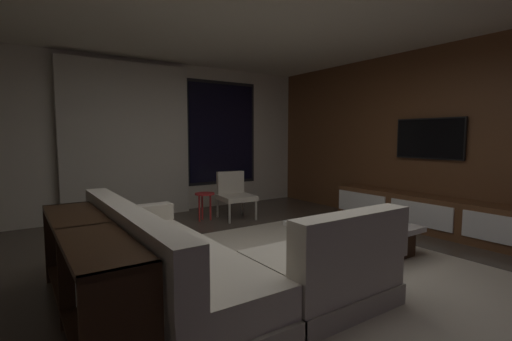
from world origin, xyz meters
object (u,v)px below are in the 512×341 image
(coffee_table, at_px, (352,238))
(side_stool, at_px, (205,198))
(accent_chair_near_window, at_px, (234,192))
(media_console, at_px, (432,215))
(sectional_couch, at_px, (208,266))
(mounted_tv, at_px, (429,139))
(book_stack_on_coffee_table, at_px, (357,223))
(console_table_behind_couch, at_px, (87,269))

(coffee_table, bearing_deg, side_stool, 105.64)
(accent_chair_near_window, height_order, media_console, accent_chair_near_window)
(sectional_couch, relative_size, mounted_tv, 2.39)
(book_stack_on_coffee_table, xyz_separation_m, accent_chair_near_window, (-0.17, 2.48, 0.05))
(side_stool, bearing_deg, accent_chair_near_window, -8.86)
(coffee_table, bearing_deg, console_table_behind_couch, 179.77)
(sectional_couch, bearing_deg, side_stool, 64.35)
(media_console, distance_m, mounted_tv, 1.13)
(accent_chair_near_window, distance_m, mounted_tv, 3.15)
(sectional_couch, relative_size, accent_chair_near_window, 3.21)
(mounted_tv, bearing_deg, media_console, -132.43)
(book_stack_on_coffee_table, distance_m, console_table_behind_couch, 2.86)
(accent_chair_near_window, distance_m, media_console, 3.06)
(media_console, height_order, console_table_behind_couch, console_table_behind_couch)
(coffee_table, bearing_deg, mounted_tv, 5.60)
(side_stool, height_order, media_console, media_console)
(coffee_table, height_order, side_stool, side_stool)
(console_table_behind_couch, bearing_deg, accent_chair_near_window, 41.79)
(sectional_couch, distance_m, console_table_behind_couch, 0.93)
(book_stack_on_coffee_table, relative_size, mounted_tv, 0.26)
(media_console, bearing_deg, mounted_tv, 47.57)
(mounted_tv, bearing_deg, accent_chair_near_window, 132.36)
(coffee_table, xyz_separation_m, accent_chair_near_window, (-0.18, 2.41, 0.25))
(console_table_behind_couch, bearing_deg, side_stool, 48.86)
(coffee_table, relative_size, console_table_behind_couch, 0.55)
(sectional_couch, bearing_deg, mounted_tv, 4.54)
(sectional_couch, height_order, coffee_table, sectional_couch)
(media_console, xyz_separation_m, mounted_tv, (0.18, 0.20, 1.10))
(coffee_table, distance_m, accent_chair_near_window, 2.43)
(book_stack_on_coffee_table, bearing_deg, console_table_behind_couch, 178.43)
(coffee_table, distance_m, console_table_behind_couch, 2.87)
(coffee_table, distance_m, side_stool, 2.60)
(book_stack_on_coffee_table, bearing_deg, media_console, 1.73)
(book_stack_on_coffee_table, height_order, accent_chair_near_window, accent_chair_near_window)
(book_stack_on_coffee_table, distance_m, side_stool, 2.65)
(sectional_couch, xyz_separation_m, console_table_behind_couch, (-0.91, 0.13, 0.13))
(coffee_table, distance_m, media_console, 1.67)
(coffee_table, xyz_separation_m, mounted_tv, (1.85, 0.18, 1.16))
(mounted_tv, bearing_deg, sectional_couch, -175.46)
(book_stack_on_coffee_table, bearing_deg, side_stool, 105.09)
(sectional_couch, distance_m, side_stool, 2.90)
(accent_chair_near_window, height_order, console_table_behind_couch, accent_chair_near_window)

